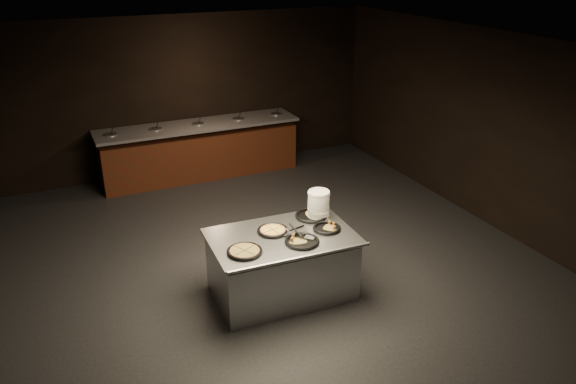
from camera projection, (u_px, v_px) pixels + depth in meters
name	position (u px, v px, depth m)	size (l,w,h in m)	color
room	(276.00, 165.00, 7.08)	(7.02, 8.02, 2.92)	black
salad_bar	(200.00, 153.00, 10.45)	(3.70, 0.83, 1.18)	#531D13
serving_counter	(282.00, 266.00, 6.84)	(1.76, 1.17, 0.82)	silver
plate_stack	(319.00, 204.00, 7.08)	(0.27, 0.27, 0.34)	white
pan_veggie_whole	(245.00, 251.00, 6.29)	(0.40, 0.40, 0.04)	black
pan_cheese_whole	(273.00, 230.00, 6.75)	(0.38, 0.38, 0.04)	black
pan_cheese_slices_a	(311.00, 215.00, 7.13)	(0.41, 0.41, 0.04)	black
pan_cheese_slices_b	(302.00, 241.00, 6.51)	(0.41, 0.41, 0.04)	black
pan_veggie_slices	(327.00, 228.00, 6.81)	(0.34, 0.34, 0.04)	black
server_left	(292.00, 231.00, 6.60)	(0.22, 0.32, 0.17)	silver
server_right	(300.00, 231.00, 6.60)	(0.27, 0.28, 0.17)	silver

